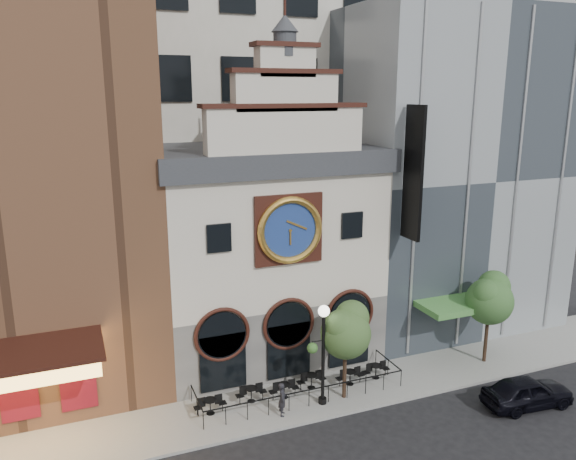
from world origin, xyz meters
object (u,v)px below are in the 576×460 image
at_px(tree_left, 346,329).
at_px(tree_right, 490,297).
at_px(bistro_4, 350,376).
at_px(pedestrian, 282,399).
at_px(lamppost, 323,344).
at_px(bistro_3, 311,380).
at_px(car_right, 527,392).
at_px(bistro_1, 251,393).
at_px(bistro_5, 376,370).
at_px(bistro_2, 284,389).
at_px(bistro_0, 210,405).

relative_size(tree_left, tree_right, 0.95).
bearing_deg(bistro_4, tree_right, -3.09).
bearing_deg(pedestrian, lamppost, -60.37).
relative_size(bistro_4, pedestrian, 0.94).
distance_m(bistro_3, pedestrian, 2.95).
distance_m(bistro_4, car_right, 8.82).
bearing_deg(tree_left, bistro_4, 50.05).
distance_m(car_right, tree_right, 5.65).
distance_m(lamppost, tree_right, 10.70).
height_order(bistro_3, lamppost, lamppost).
height_order(bistro_3, bistro_4, same).
bearing_deg(lamppost, tree_left, 9.36).
height_order(pedestrian, lamppost, lamppost).
height_order(bistro_1, bistro_5, same).
xyz_separation_m(pedestrian, tree_left, (3.54, 0.38, 2.86)).
bearing_deg(bistro_2, tree_left, -19.78).
bearing_deg(bistro_5, car_right, -41.27).
xyz_separation_m(bistro_0, bistro_2, (3.84, 0.05, 0.00)).
bearing_deg(bistro_5, bistro_0, -179.45).
bearing_deg(car_right, tree_left, 69.70).
height_order(bistro_0, bistro_2, same).
distance_m(bistro_4, pedestrian, 4.61).
relative_size(bistro_5, tree_right, 0.30).
bearing_deg(bistro_1, tree_left, -15.98).
distance_m(bistro_2, bistro_5, 5.36).
bearing_deg(tree_right, pedestrian, -175.92).
xyz_separation_m(pedestrian, tree_right, (12.89, 0.92, 3.05)).
height_order(bistro_0, bistro_5, same).
height_order(car_right, tree_left, tree_left).
bearing_deg(bistro_4, pedestrian, -162.53).
height_order(lamppost, tree_right, tree_right).
xyz_separation_m(tree_left, tree_right, (9.35, 0.54, 0.19)).
relative_size(pedestrian, tree_left, 0.33).
bearing_deg(tree_right, bistro_4, 176.91).
xyz_separation_m(bistro_1, bistro_5, (7.02, -0.22, 0.00)).
relative_size(bistro_1, bistro_2, 1.00).
bearing_deg(pedestrian, bistro_2, -0.71).
bearing_deg(bistro_1, tree_right, -3.16).
xyz_separation_m(bistro_1, tree_left, (4.57, -1.31, 3.23)).
bearing_deg(bistro_2, bistro_5, 0.43).
xyz_separation_m(pedestrian, lamppost, (2.24, 0.24, 2.38)).
height_order(car_right, tree_right, tree_right).
bearing_deg(tree_left, bistro_1, 164.02).
bearing_deg(car_right, pedestrian, 78.53).
bearing_deg(bistro_2, bistro_3, 12.39).
bearing_deg(bistro_5, tree_left, -156.19).
height_order(bistro_0, lamppost, lamppost).
relative_size(bistro_0, tree_right, 0.30).
height_order(bistro_2, pedestrian, pedestrian).
bearing_deg(tree_left, lamppost, -173.84).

